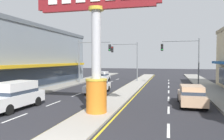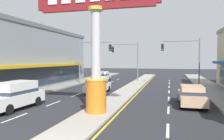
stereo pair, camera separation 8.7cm
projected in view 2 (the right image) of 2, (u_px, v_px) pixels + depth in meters
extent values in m
cube|color=#A39E93|center=(129.00, 90.00, 24.43)|extent=(2.18, 52.00, 0.14)
cube|color=gray|center=(48.00, 89.00, 24.86)|extent=(2.88, 60.00, 0.18)
cube|color=gray|center=(221.00, 96.00, 20.13)|extent=(2.88, 60.00, 0.18)
cube|color=silver|center=(15.00, 118.00, 12.83)|extent=(0.14, 2.20, 0.01)
cube|color=silver|center=(54.00, 103.00, 17.07)|extent=(0.14, 2.20, 0.01)
cube|color=silver|center=(77.00, 95.00, 21.32)|extent=(0.14, 2.20, 0.01)
cube|color=silver|center=(92.00, 89.00, 25.56)|extent=(0.14, 2.20, 0.01)
cube|color=silver|center=(103.00, 85.00, 29.81)|extent=(0.14, 2.20, 0.01)
cube|color=silver|center=(112.00, 82.00, 34.05)|extent=(0.14, 2.20, 0.01)
cube|color=silver|center=(118.00, 79.00, 38.30)|extent=(0.14, 2.20, 0.01)
cube|color=silver|center=(168.00, 130.00, 10.56)|extent=(0.14, 2.20, 0.01)
cube|color=silver|center=(168.00, 110.00, 14.80)|extent=(0.14, 2.20, 0.01)
cube|color=silver|center=(169.00, 99.00, 19.05)|extent=(0.14, 2.20, 0.01)
cube|color=silver|center=(169.00, 92.00, 23.29)|extent=(0.14, 2.20, 0.01)
cube|color=silver|center=(169.00, 87.00, 27.54)|extent=(0.14, 2.20, 0.01)
cube|color=silver|center=(169.00, 83.00, 31.78)|extent=(0.14, 2.20, 0.01)
cube|color=silver|center=(169.00, 80.00, 36.03)|extent=(0.14, 2.20, 0.01)
cube|color=yellow|center=(118.00, 90.00, 24.76)|extent=(0.12, 52.00, 0.01)
cube|color=yellow|center=(140.00, 91.00, 24.10)|extent=(0.12, 52.00, 0.01)
cylinder|color=orange|center=(96.00, 96.00, 13.55)|extent=(1.29, 1.29, 2.01)
cylinder|color=gold|center=(96.00, 80.00, 13.50)|extent=(1.36, 1.36, 0.12)
cylinder|color=#B7B7BC|center=(96.00, 44.00, 13.40)|extent=(0.59, 0.59, 4.53)
cylinder|color=gold|center=(96.00, 9.00, 13.30)|extent=(0.94, 0.94, 0.20)
cube|color=maroon|center=(96.00, 8.00, 13.30)|extent=(7.28, 0.29, 0.16)
cube|color=gray|center=(14.00, 59.00, 27.54)|extent=(9.89, 22.15, 7.05)
cube|color=slate|center=(13.00, 30.00, 27.36)|extent=(10.09, 22.60, 0.45)
cube|color=gold|center=(52.00, 65.00, 26.18)|extent=(0.90, 18.83, 0.30)
cube|color=#283342|center=(49.00, 76.00, 26.34)|extent=(0.08, 18.17, 2.00)
cylinder|color=slate|center=(79.00, 62.00, 30.98)|extent=(0.16, 0.16, 6.20)
cylinder|color=slate|center=(95.00, 42.00, 30.25)|extent=(4.62, 0.12, 0.12)
cube|color=black|center=(110.00, 48.00, 29.53)|extent=(0.32, 0.24, 0.92)
sphere|color=black|center=(110.00, 45.00, 29.38)|extent=(0.17, 0.17, 0.17)
sphere|color=black|center=(110.00, 48.00, 29.40)|extent=(0.17, 0.17, 0.17)
sphere|color=#19D83F|center=(110.00, 50.00, 29.41)|extent=(0.17, 0.17, 0.17)
cylinder|color=slate|center=(199.00, 62.00, 27.71)|extent=(0.16, 0.16, 6.20)
cylinder|color=slate|center=(181.00, 41.00, 28.18)|extent=(4.62, 0.12, 0.12)
cube|color=black|center=(162.00, 47.00, 28.66)|extent=(0.32, 0.24, 0.92)
sphere|color=black|center=(162.00, 45.00, 28.51)|extent=(0.17, 0.17, 0.17)
sphere|color=black|center=(162.00, 47.00, 28.52)|extent=(0.17, 0.17, 0.17)
sphere|color=#19D83F|center=(162.00, 50.00, 28.54)|extent=(0.17, 0.17, 0.17)
cylinder|color=slate|center=(138.00, 62.00, 33.53)|extent=(0.16, 0.16, 6.20)
cylinder|color=slate|center=(125.00, 44.00, 33.91)|extent=(3.96, 0.12, 0.12)
cube|color=black|center=(113.00, 49.00, 34.30)|extent=(0.32, 0.24, 0.92)
sphere|color=red|center=(113.00, 47.00, 34.16)|extent=(0.17, 0.17, 0.17)
sphere|color=black|center=(113.00, 49.00, 34.17)|extent=(0.17, 0.17, 0.17)
sphere|color=black|center=(113.00, 51.00, 34.18)|extent=(0.17, 0.17, 0.17)
cube|color=silver|center=(98.00, 87.00, 22.39)|extent=(1.90, 4.36, 0.66)
cube|color=silver|center=(98.00, 81.00, 22.53)|extent=(1.62, 2.20, 0.60)
cube|color=#283342|center=(98.00, 83.00, 22.53)|extent=(1.66, 2.22, 0.24)
cylinder|color=black|center=(102.00, 92.00, 20.92)|extent=(0.24, 0.63, 0.62)
cylinder|color=black|center=(86.00, 92.00, 21.29)|extent=(0.24, 0.63, 0.62)
cylinder|color=black|center=(109.00, 89.00, 23.51)|extent=(0.24, 0.63, 0.62)
cylinder|color=black|center=(94.00, 88.00, 23.88)|extent=(0.24, 0.63, 0.62)
cube|color=white|center=(14.00, 99.00, 15.05)|extent=(2.06, 4.66, 0.80)
cube|color=white|center=(15.00, 87.00, 15.19)|extent=(1.77, 2.91, 0.80)
cube|color=#283342|center=(15.00, 91.00, 15.20)|extent=(1.81, 2.94, 0.24)
cylinder|color=black|center=(9.00, 110.00, 13.45)|extent=(0.24, 0.69, 0.68)
cylinder|color=black|center=(37.00, 101.00, 16.17)|extent=(0.24, 0.69, 0.68)
cylinder|color=black|center=(18.00, 100.00, 16.68)|extent=(0.24, 0.69, 0.68)
cube|color=tan|center=(191.00, 98.00, 16.20)|extent=(1.81, 4.32, 0.66)
cube|color=tan|center=(192.00, 90.00, 16.00)|extent=(1.57, 2.17, 0.60)
cube|color=#283342|center=(192.00, 92.00, 16.01)|extent=(1.61, 2.19, 0.24)
cylinder|color=black|center=(179.00, 98.00, 17.70)|extent=(0.23, 0.62, 0.62)
cylinder|color=black|center=(200.00, 99.00, 17.30)|extent=(0.23, 0.62, 0.62)
cylinder|color=black|center=(181.00, 105.00, 15.12)|extent=(0.23, 0.62, 0.62)
cylinder|color=black|center=(206.00, 106.00, 14.72)|extent=(0.23, 0.62, 0.62)
cube|color=white|center=(102.00, 77.00, 34.83)|extent=(1.83, 4.33, 0.66)
cube|color=white|center=(103.00, 74.00, 34.97)|extent=(1.58, 2.18, 0.60)
cube|color=#283342|center=(103.00, 75.00, 34.98)|extent=(1.62, 2.20, 0.24)
cylinder|color=black|center=(105.00, 80.00, 33.36)|extent=(0.23, 0.62, 0.62)
cylinder|color=black|center=(95.00, 80.00, 33.75)|extent=(0.23, 0.62, 0.62)
cylinder|color=black|center=(109.00, 79.00, 35.94)|extent=(0.23, 0.62, 0.62)
cylinder|color=black|center=(100.00, 78.00, 36.33)|extent=(0.23, 0.62, 0.62)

